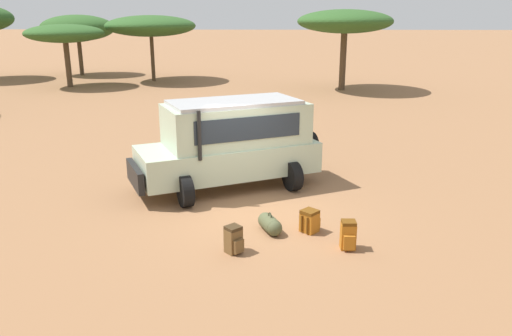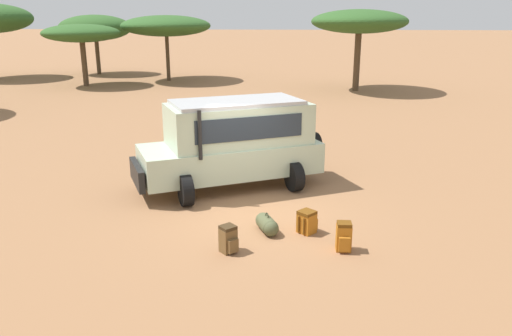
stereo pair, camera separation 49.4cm
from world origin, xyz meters
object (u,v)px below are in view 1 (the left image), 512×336
acacia_tree_centre_back (78,28)px  acacia_tree_far_right (151,26)px  acacia_tree_right_mid (65,34)px  backpack_cluster_center (234,240)px  backpack_near_rear_wheel (348,235)px  backpack_beside_front_wheel (310,221)px  acacia_tree_distant_right (345,22)px  safari_vehicle (232,142)px  duffel_bag_low_black_case (270,224)px

acacia_tree_centre_back → acacia_tree_far_right: size_ratio=0.84×
acacia_tree_right_mid → acacia_tree_far_right: size_ratio=0.74×
backpack_cluster_center → acacia_tree_right_mid: 27.53m
acacia_tree_centre_back → acacia_tree_right_mid: acacia_tree_centre_back is taller
backpack_near_rear_wheel → acacia_tree_far_right: bearing=111.4°
backpack_beside_front_wheel → acacia_tree_centre_back: bearing=119.1°
backpack_cluster_center → acacia_tree_right_mid: (-13.13, 23.98, 3.19)m
acacia_tree_distant_right → acacia_tree_far_right: bearing=163.2°
acacia_tree_far_right → acacia_tree_distant_right: bearing=-16.8°
acacia_tree_centre_back → acacia_tree_distant_right: (19.95, -7.58, 0.58)m
safari_vehicle → backpack_cluster_center: size_ratio=9.37×
backpack_cluster_center → duffel_bag_low_black_case: bearing=55.9°
safari_vehicle → acacia_tree_distant_right: size_ratio=0.83×
backpack_near_rear_wheel → acacia_tree_far_right: 29.28m
duffel_bag_low_black_case → acacia_tree_far_right: bearing=108.8°
safari_vehicle → backpack_near_rear_wheel: size_ratio=8.67×
acacia_tree_centre_back → acacia_tree_far_right: (6.73, -3.59, 0.23)m
acacia_tree_centre_back → duffel_bag_low_black_case: bearing=-62.3°
backpack_cluster_center → backpack_near_rear_wheel: (2.34, 0.26, 0.02)m
backpack_cluster_center → safari_vehicle: bearing=95.6°
duffel_bag_low_black_case → acacia_tree_far_right: size_ratio=0.12×
duffel_bag_low_black_case → backpack_beside_front_wheel: bearing=2.4°
acacia_tree_far_right → acacia_tree_distant_right: (13.23, -3.99, 0.35)m
safari_vehicle → backpack_near_rear_wheel: (2.74, -3.84, -1.00)m
safari_vehicle → acacia_tree_right_mid: size_ratio=1.05×
backpack_cluster_center → duffel_bag_low_black_case: size_ratio=0.71×
safari_vehicle → acacia_tree_far_right: (-7.84, 23.23, 2.60)m
duffel_bag_low_black_case → acacia_tree_centre_back: bearing=117.7°
backpack_beside_front_wheel → duffel_bag_low_black_case: backpack_beside_front_wheel is taller
acacia_tree_far_right → acacia_tree_distant_right: 13.82m
safari_vehicle → acacia_tree_far_right: acacia_tree_far_right is taller
backpack_beside_front_wheel → acacia_tree_right_mid: (-14.74, 22.89, 3.22)m
acacia_tree_centre_back → acacia_tree_distant_right: 21.35m
safari_vehicle → backpack_beside_front_wheel: size_ratio=10.44×
acacia_tree_centre_back → backpack_cluster_center: bearing=-64.2°
acacia_tree_centre_back → acacia_tree_far_right: acacia_tree_centre_back is taller
acacia_tree_far_right → safari_vehicle: bearing=-71.4°
backpack_near_rear_wheel → acacia_tree_distant_right: size_ratio=0.10×
backpack_beside_front_wheel → acacia_tree_centre_back: 34.29m
acacia_tree_far_right → backpack_near_rear_wheel: bearing=-68.6°
safari_vehicle → backpack_cluster_center: (0.40, -4.10, -1.02)m
backpack_near_rear_wheel → duffel_bag_low_black_case: bearing=153.8°
backpack_near_rear_wheel → acacia_tree_right_mid: bearing=123.1°
acacia_tree_far_right → acacia_tree_distant_right: size_ratio=1.08×
safari_vehicle → acacia_tree_centre_back: 30.61m
safari_vehicle → acacia_tree_centre_back: acacia_tree_centre_back is taller
acacia_tree_right_mid → acacia_tree_distant_right: size_ratio=0.80×
duffel_bag_low_black_case → backpack_cluster_center: bearing=-124.1°
duffel_bag_low_black_case → acacia_tree_far_right: 28.00m
safari_vehicle → acacia_tree_far_right: bearing=108.6°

